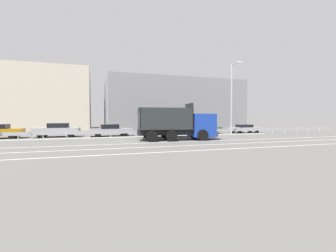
{
  "coord_description": "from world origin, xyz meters",
  "views": [
    {
      "loc": [
        -3.54,
        -20.65,
        2.14
      ],
      "look_at": [
        3.39,
        0.95,
        1.3
      ],
      "focal_mm": 24.0,
      "sensor_mm": 36.0,
      "label": 1
    }
  ],
  "objects_px": {
    "parked_car_4": "(110,130)",
    "street_lamp_1": "(232,96)",
    "parked_car_6": "(203,129)",
    "parked_car_3": "(57,130)",
    "dump_truck": "(186,126)",
    "parked_car_7": "(245,128)",
    "median_road_sign": "(211,126)",
    "parked_car_5": "(159,130)"
  },
  "relations": [
    {
      "from": "parked_car_4",
      "to": "street_lamp_1",
      "type": "bearing_deg",
      "value": 69.59
    },
    {
      "from": "parked_car_6",
      "to": "parked_car_3",
      "type": "bearing_deg",
      "value": -89.37
    },
    {
      "from": "dump_truck",
      "to": "parked_car_7",
      "type": "height_order",
      "value": "dump_truck"
    },
    {
      "from": "median_road_sign",
      "to": "parked_car_4",
      "type": "bearing_deg",
      "value": 160.57
    },
    {
      "from": "street_lamp_1",
      "to": "parked_car_7",
      "type": "relative_size",
      "value": 1.85
    },
    {
      "from": "parked_car_7",
      "to": "parked_car_4",
      "type": "bearing_deg",
      "value": -87.21
    },
    {
      "from": "parked_car_5",
      "to": "parked_car_4",
      "type": "bearing_deg",
      "value": 94.41
    },
    {
      "from": "median_road_sign",
      "to": "street_lamp_1",
      "type": "relative_size",
      "value": 0.27
    },
    {
      "from": "median_road_sign",
      "to": "parked_car_6",
      "type": "xyz_separation_m",
      "value": [
        0.94,
        4.08,
        -0.49
      ]
    },
    {
      "from": "street_lamp_1",
      "to": "parked_car_6",
      "type": "height_order",
      "value": "street_lamp_1"
    },
    {
      "from": "street_lamp_1",
      "to": "parked_car_5",
      "type": "bearing_deg",
      "value": 149.76
    },
    {
      "from": "median_road_sign",
      "to": "parked_car_5",
      "type": "height_order",
      "value": "median_road_sign"
    },
    {
      "from": "dump_truck",
      "to": "parked_car_3",
      "type": "relative_size",
      "value": 1.6
    },
    {
      "from": "dump_truck",
      "to": "parked_car_7",
      "type": "bearing_deg",
      "value": 125.63
    },
    {
      "from": "parked_car_5",
      "to": "parked_car_6",
      "type": "distance_m",
      "value": 5.92
    },
    {
      "from": "parked_car_6",
      "to": "street_lamp_1",
      "type": "bearing_deg",
      "value": 25.62
    },
    {
      "from": "parked_car_4",
      "to": "dump_truck",
      "type": "bearing_deg",
      "value": 40.96
    },
    {
      "from": "median_road_sign",
      "to": "parked_car_6",
      "type": "height_order",
      "value": "median_road_sign"
    },
    {
      "from": "median_road_sign",
      "to": "parked_car_4",
      "type": "distance_m",
      "value": 11.68
    },
    {
      "from": "street_lamp_1",
      "to": "parked_car_3",
      "type": "bearing_deg",
      "value": 166.9
    },
    {
      "from": "dump_truck",
      "to": "parked_car_4",
      "type": "height_order",
      "value": "dump_truck"
    },
    {
      "from": "street_lamp_1",
      "to": "parked_car_4",
      "type": "relative_size",
      "value": 1.74
    },
    {
      "from": "parked_car_4",
      "to": "parked_car_3",
      "type": "bearing_deg",
      "value": -101.13
    },
    {
      "from": "dump_truck",
      "to": "parked_car_6",
      "type": "height_order",
      "value": "dump_truck"
    },
    {
      "from": "street_lamp_1",
      "to": "parked_car_3",
      "type": "xyz_separation_m",
      "value": [
        -19.41,
        4.51,
        -3.92
      ]
    },
    {
      "from": "dump_truck",
      "to": "parked_car_4",
      "type": "distance_m",
      "value": 9.46
    },
    {
      "from": "parked_car_4",
      "to": "parked_car_7",
      "type": "xyz_separation_m",
      "value": [
        18.65,
        0.27,
        -0.08
      ]
    },
    {
      "from": "parked_car_6",
      "to": "parked_car_7",
      "type": "xyz_separation_m",
      "value": [
        6.7,
        0.07,
        -0.07
      ]
    },
    {
      "from": "parked_car_3",
      "to": "parked_car_5",
      "type": "bearing_deg",
      "value": -86.69
    },
    {
      "from": "parked_car_5",
      "to": "parked_car_7",
      "type": "distance_m",
      "value": 12.6
    },
    {
      "from": "parked_car_3",
      "to": "parked_car_4",
      "type": "xyz_separation_m",
      "value": [
        5.68,
        -0.64,
        -0.07
      ]
    },
    {
      "from": "median_road_sign",
      "to": "parked_car_5",
      "type": "relative_size",
      "value": 0.5
    },
    {
      "from": "median_road_sign",
      "to": "street_lamp_1",
      "type": "xyz_separation_m",
      "value": [
        2.71,
        0.01,
        3.52
      ]
    },
    {
      "from": "parked_car_4",
      "to": "parked_car_7",
      "type": "distance_m",
      "value": 18.65
    },
    {
      "from": "parked_car_3",
      "to": "parked_car_7",
      "type": "bearing_deg",
      "value": -87.37
    },
    {
      "from": "parked_car_5",
      "to": "parked_car_7",
      "type": "height_order",
      "value": "parked_car_5"
    },
    {
      "from": "parked_car_4",
      "to": "parked_car_5",
      "type": "distance_m",
      "value": 6.08
    },
    {
      "from": "parked_car_6",
      "to": "parked_car_7",
      "type": "relative_size",
      "value": 1.04
    },
    {
      "from": "street_lamp_1",
      "to": "parked_car_6",
      "type": "distance_m",
      "value": 5.98
    },
    {
      "from": "parked_car_6",
      "to": "median_road_sign",
      "type": "bearing_deg",
      "value": -10.94
    },
    {
      "from": "parked_car_5",
      "to": "parked_car_6",
      "type": "height_order",
      "value": "parked_car_6"
    },
    {
      "from": "parked_car_7",
      "to": "parked_car_3",
      "type": "bearing_deg",
      "value": -88.92
    }
  ]
}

